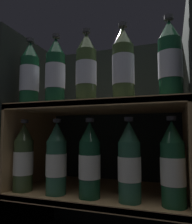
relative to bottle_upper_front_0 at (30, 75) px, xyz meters
The scene contains 15 objects.
fridge_back_wall 0.49m from the bottle_upper_front_0, 51.68° to the left, with size 0.72×0.02×0.89m, color black.
fridge_side_left 0.29m from the bottle_upper_front_0, 122.71° to the left, with size 0.02×0.43×0.89m, color black.
fridge_side_right 0.67m from the bottle_upper_front_0, 11.85° to the left, with size 0.02×0.43×0.89m, color black.
shelf_lower 0.58m from the bottle_upper_front_0, 24.01° to the left, with size 0.68×0.39×0.23m.
shelf_upper 0.40m from the bottle_upper_front_0, 24.59° to the left, with size 0.68×0.39×0.57m.
bottle_upper_front_0 is the anchor object (origin of this frame).
bottle_upper_front_1 0.12m from the bottle_upper_front_0, ahead, with size 0.08×0.08×0.28m.
bottle_upper_front_2 0.25m from the bottle_upper_front_0, ahead, with size 0.08×0.08×0.28m.
bottle_upper_front_3 0.39m from the bottle_upper_front_0, ahead, with size 0.08×0.08×0.28m.
bottle_upper_front_4 0.55m from the bottle_upper_front_0, ahead, with size 0.08×0.08×0.28m.
bottle_lower_front_0 0.34m from the bottle_upper_front_0, behind, with size 0.08×0.08×0.28m.
bottle_lower_front_1 0.36m from the bottle_upper_front_0, ahead, with size 0.08×0.08×0.28m.
bottle_lower_front_2 0.43m from the bottle_upper_front_0, ahead, with size 0.08×0.08×0.28m.
bottle_lower_front_3 0.53m from the bottle_upper_front_0, ahead, with size 0.08×0.08×0.28m.
bottle_lower_front_4 0.64m from the bottle_upper_front_0, ahead, with size 0.08×0.08×0.28m.
Camera 1 is at (0.28, -0.67, 0.46)m, focal length 35.00 mm.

